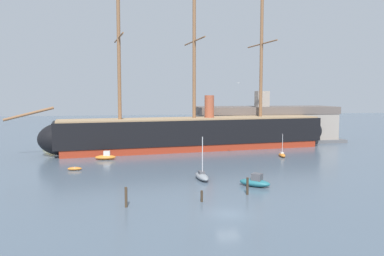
# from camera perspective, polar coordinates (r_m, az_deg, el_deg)

# --- Properties ---
(ground_plane) EXTENTS (400.00, 400.00, 0.00)m
(ground_plane) POSITION_cam_1_polar(r_m,az_deg,el_deg) (42.90, 5.39, -12.49)
(ground_plane) COLOR #4C5B6B
(tall_ship) EXTENTS (74.48, 19.06, 35.88)m
(tall_ship) POSITION_cam_1_polar(r_m,az_deg,el_deg) (89.83, 0.32, -0.72)
(tall_ship) COLOR maroon
(tall_ship) RESTS_ON ground
(motorboat_foreground_right) EXTENTS (4.59, 4.36, 1.88)m
(motorboat_foreground_right) POSITION_cam_1_polar(r_m,az_deg,el_deg) (55.23, 9.29, -7.84)
(motorboat_foreground_right) COLOR #236670
(motorboat_foreground_right) RESTS_ON ground
(sailboat_near_centre) EXTENTS (1.85, 5.13, 6.55)m
(sailboat_near_centre) POSITION_cam_1_polar(r_m,az_deg,el_deg) (58.78, 1.47, -7.10)
(sailboat_near_centre) COLOR gray
(sailboat_near_centre) RESTS_ON ground
(dinghy_mid_left) EXTENTS (2.39, 1.11, 0.56)m
(dinghy_mid_left) POSITION_cam_1_polar(r_m,az_deg,el_deg) (68.84, -16.93, -5.76)
(dinghy_mid_left) COLOR orange
(dinghy_mid_left) RESTS_ON ground
(motorboat_alongside_bow) EXTENTS (4.13, 1.90, 1.70)m
(motorboat_alongside_bow) POSITION_cam_1_polar(r_m,az_deg,el_deg) (78.20, -12.62, -4.15)
(motorboat_alongside_bow) COLOR orange
(motorboat_alongside_bow) RESTS_ON ground
(sailboat_alongside_stern) EXTENTS (1.78, 3.82, 4.78)m
(sailboat_alongside_stern) POSITION_cam_1_polar(r_m,az_deg,el_deg) (82.01, 13.14, -3.87)
(sailboat_alongside_stern) COLOR orange
(sailboat_alongside_stern) RESTS_ON ground
(motorboat_far_left) EXTENTS (4.54, 4.94, 2.00)m
(motorboat_far_left) POSITION_cam_1_polar(r_m,az_deg,el_deg) (97.16, -20.36, -2.50)
(motorboat_far_left) COLOR gold
(motorboat_far_left) RESTS_ON ground
(dinghy_far_right) EXTENTS (1.44, 2.60, 0.58)m
(dinghy_far_right) POSITION_cam_1_polar(r_m,az_deg,el_deg) (98.07, 13.45, -2.50)
(dinghy_far_right) COLOR #7FB2D6
(dinghy_far_right) RESTS_ON ground
(sailboat_distant_centre) EXTENTS (5.06, 3.06, 6.33)m
(sailboat_distant_centre) POSITION_cam_1_polar(r_m,az_deg,el_deg) (104.12, -2.93, -1.80)
(sailboat_distant_centre) COLOR #1E284C
(sailboat_distant_centre) RESTS_ON ground
(mooring_piling_nearest) EXTENTS (0.31, 0.31, 2.23)m
(mooring_piling_nearest) POSITION_cam_1_polar(r_m,az_deg,el_deg) (50.61, 8.18, -8.49)
(mooring_piling_nearest) COLOR #382B1E
(mooring_piling_nearest) RESTS_ON ground
(mooring_piling_left_pair) EXTENTS (0.30, 0.30, 1.36)m
(mooring_piling_left_pair) POSITION_cam_1_polar(r_m,az_deg,el_deg) (47.05, 1.45, -10.02)
(mooring_piling_left_pair) COLOR #382B1E
(mooring_piling_left_pair) RESTS_ON ground
(mooring_piling_right_pair) EXTENTS (0.31, 0.31, 2.34)m
(mooring_piling_right_pair) POSITION_cam_1_polar(r_m,az_deg,el_deg) (45.37, -9.71, -10.03)
(mooring_piling_right_pair) COLOR #423323
(mooring_piling_right_pair) RESTS_ON ground
(dockside_warehouse_right) EXTENTS (40.62, 14.79, 13.71)m
(dockside_warehouse_right) POSITION_cam_1_polar(r_m,az_deg,el_deg) (107.28, 10.69, 0.58)
(dockside_warehouse_right) COLOR #565659
(dockside_warehouse_right) RESTS_ON ground
(seagull_in_flight) EXTENTS (0.61, 1.12, 0.13)m
(seagull_in_flight) POSITION_cam_1_polar(r_m,az_deg,el_deg) (73.93, 6.93, 6.61)
(seagull_in_flight) COLOR silver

